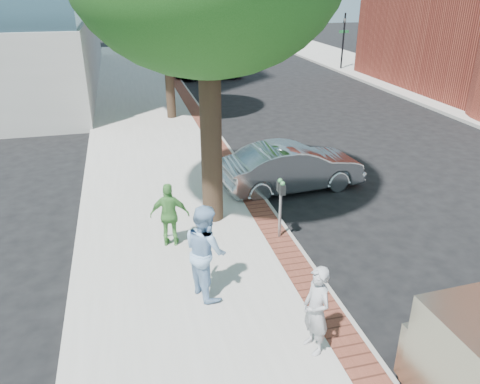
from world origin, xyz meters
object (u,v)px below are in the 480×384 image
object	(u,v)px
person_green	(170,215)
person_officer	(205,251)
sedan_silver	(292,167)
bg_car	(209,67)
parking_meter	(281,197)
person_gray	(316,310)

from	to	relation	value
person_green	person_officer	bearing A→B (deg)	115.06
sedan_silver	bg_car	xyz separation A→B (m)	(0.83, 17.78, 0.05)
parking_meter	sedan_silver	bearing A→B (deg)	64.86
person_gray	bg_car	size ratio (longest dim) A/B	0.36
bg_car	parking_meter	bearing A→B (deg)	171.68
sedan_silver	person_officer	bearing A→B (deg)	138.05
person_gray	bg_car	bearing A→B (deg)	162.11
person_green	parking_meter	bearing A→B (deg)	-173.97
parking_meter	person_officer	distance (m)	2.72
person_green	sedan_silver	bearing A→B (deg)	-133.74
person_green	bg_car	world-z (taller)	person_green
sedan_silver	bg_car	bearing A→B (deg)	-8.03
parking_meter	bg_car	xyz separation A→B (m)	(2.20, 20.70, -0.46)
person_gray	person_officer	size ratio (longest dim) A/B	0.83
parking_meter	sedan_silver	size ratio (longest dim) A/B	0.35
person_green	sedan_silver	xyz separation A→B (m)	(3.92, 2.64, -0.21)
parking_meter	bg_car	world-z (taller)	parking_meter
person_officer	parking_meter	bearing A→B (deg)	-67.91
sedan_silver	person_green	bearing A→B (deg)	118.64
person_officer	sedan_silver	distance (m)	5.82
person_green	bg_car	xyz separation A→B (m)	(4.74, 20.43, -0.16)
person_gray	bg_car	xyz separation A→B (m)	(2.85, 24.42, -0.19)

